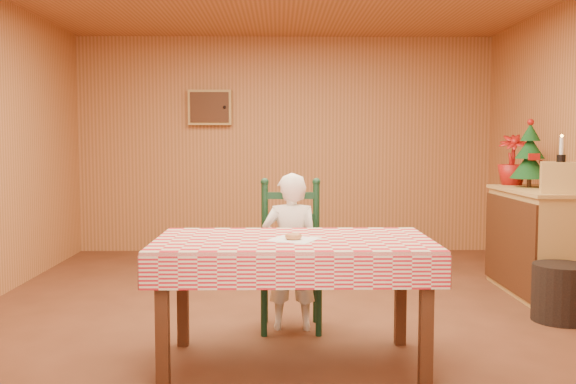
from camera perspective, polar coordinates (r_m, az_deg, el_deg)
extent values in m
plane|color=brown|center=(5.01, 0.03, -11.09)|extent=(6.00, 6.00, 0.00)
cube|color=#B97742|center=(7.82, -0.29, 4.20)|extent=(5.00, 0.10, 2.60)
cube|color=tan|center=(7.81, -6.96, 7.47)|extent=(0.52, 0.08, 0.42)
cube|color=#492513|center=(7.77, -6.99, 7.49)|extent=(0.46, 0.02, 0.36)
sphere|color=black|center=(7.74, -5.67, 7.51)|extent=(0.04, 0.04, 0.04)
cube|color=#492513|center=(3.85, 0.47, -4.88)|extent=(1.60, 0.90, 0.06)
cube|color=#492513|center=(3.63, -11.10, -11.65)|extent=(0.07, 0.07, 0.69)
cube|color=#492513|center=(3.66, 12.18, -11.51)|extent=(0.07, 0.07, 0.69)
cube|color=#492513|center=(4.33, -9.33, -8.93)|extent=(0.07, 0.07, 0.69)
cube|color=#492513|center=(4.36, 9.97, -8.85)|extent=(0.07, 0.07, 0.69)
cube|color=red|center=(3.84, 0.47, -4.30)|extent=(1.64, 0.94, 0.02)
cube|color=red|center=(3.40, 0.64, -7.19)|extent=(1.64, 0.02, 0.18)
cube|color=red|center=(4.32, 0.33, -4.64)|extent=(1.64, 0.02, 0.18)
cube|color=#355F2B|center=(3.93, -11.65, -5.68)|extent=(0.02, 0.94, 0.18)
cube|color=#355F2B|center=(3.96, 12.47, -5.60)|extent=(0.02, 0.94, 0.18)
cube|color=black|center=(4.62, 0.26, -6.94)|extent=(0.44, 0.40, 0.04)
cylinder|color=black|center=(4.50, -2.16, -10.18)|extent=(0.04, 0.04, 0.41)
cylinder|color=black|center=(4.51, 2.75, -10.16)|extent=(0.04, 0.04, 0.41)
cylinder|color=black|center=(4.83, -2.06, -9.15)|extent=(0.04, 0.04, 0.41)
cylinder|color=black|center=(4.84, 2.50, -9.14)|extent=(0.04, 0.04, 0.41)
cylinder|color=black|center=(4.73, -2.08, -2.73)|extent=(0.05, 0.05, 0.60)
sphere|color=black|center=(4.71, -2.09, 0.89)|extent=(0.06, 0.06, 0.06)
cylinder|color=black|center=(4.74, 2.52, -2.72)|extent=(0.05, 0.05, 0.60)
sphere|color=black|center=(4.71, 2.54, 0.90)|extent=(0.06, 0.06, 0.06)
cube|color=black|center=(4.75, 0.22, -4.17)|extent=(0.38, 0.03, 0.05)
cube|color=black|center=(4.73, 0.22, -2.25)|extent=(0.38, 0.03, 0.05)
cube|color=black|center=(4.71, 0.22, -0.32)|extent=(0.38, 0.03, 0.05)
imported|color=white|center=(4.59, 0.26, -5.32)|extent=(0.41, 0.27, 1.12)
cube|color=white|center=(3.79, 0.48, -4.24)|extent=(0.35, 0.35, 0.00)
torus|color=#BA7742|center=(3.79, 0.48, -3.96)|extent=(0.12, 0.12, 0.03)
cube|color=tan|center=(6.07, 21.35, -4.29)|extent=(0.50, 1.20, 0.90)
cube|color=tan|center=(6.02, 21.48, 0.09)|extent=(0.54, 1.24, 0.03)
cube|color=#492513|center=(5.97, 19.03, -4.36)|extent=(0.02, 1.20, 0.80)
cube|color=tan|center=(5.64, 23.06, 1.19)|extent=(0.38, 0.38, 0.25)
cylinder|color=#492513|center=(6.24, 20.63, 0.78)|extent=(0.04, 0.04, 0.08)
cone|color=#0C3714|center=(6.24, 20.67, 2.25)|extent=(0.34, 0.34, 0.24)
cone|color=#0C3714|center=(6.23, 20.71, 3.72)|extent=(0.26, 0.26, 0.20)
cone|color=#0C3714|center=(6.23, 20.75, 5.00)|extent=(0.18, 0.18, 0.16)
sphere|color=#9A110E|center=(6.23, 20.77, 5.83)|extent=(0.06, 0.06, 0.06)
cube|color=#9A110E|center=(6.09, 21.03, 2.94)|extent=(0.10, 0.02, 0.06)
sphere|color=#9A110E|center=(6.21, 21.57, 2.49)|extent=(0.04, 0.04, 0.04)
sphere|color=#9A110E|center=(6.25, 19.93, 3.19)|extent=(0.04, 0.04, 0.04)
sphere|color=#9A110E|center=(6.33, 20.76, 4.09)|extent=(0.04, 0.04, 0.04)
imported|color=#9A110E|center=(6.50, 19.30, 2.73)|extent=(0.35, 0.35, 0.48)
cylinder|color=black|center=(5.63, 23.11, 2.77)|extent=(0.07, 0.07, 0.06)
cylinder|color=white|center=(5.63, 23.14, 3.78)|extent=(0.03, 0.03, 0.14)
sphere|color=orange|center=(5.63, 23.17, 4.62)|extent=(0.02, 0.02, 0.02)
cylinder|color=black|center=(5.28, 23.14, -8.24)|extent=(0.48, 0.48, 0.43)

